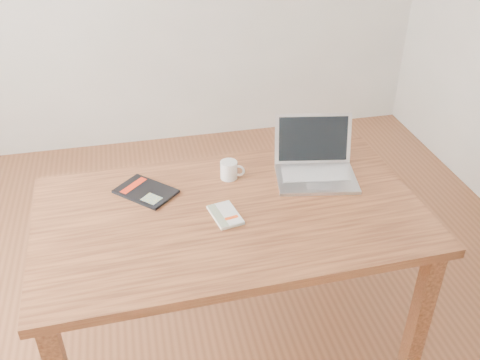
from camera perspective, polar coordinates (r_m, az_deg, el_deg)
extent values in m
plane|color=brown|center=(2.64, -4.99, -16.36)|extent=(4.00, 4.00, 0.00)
cube|color=brown|center=(2.13, -0.96, -3.73)|extent=(1.55, 0.91, 0.04)
cube|color=brown|center=(2.35, 18.64, -13.64)|extent=(0.07, 0.07, 0.71)
cube|color=brown|center=(2.63, -17.91, -7.65)|extent=(0.07, 0.07, 0.71)
cube|color=brown|center=(2.83, 11.21, -3.32)|extent=(0.07, 0.07, 0.71)
cube|color=silver|center=(2.08, -1.57, -3.76)|extent=(0.13, 0.17, 0.01)
cube|color=white|center=(2.08, -1.57, -3.73)|extent=(0.12, 0.17, 0.01)
cube|color=gray|center=(2.07, -2.39, -3.78)|extent=(0.06, 0.16, 0.00)
cube|color=#DF410F|center=(2.06, -0.91, -4.03)|extent=(0.05, 0.03, 0.00)
cube|color=black|center=(2.25, -10.02, -1.21)|extent=(0.28, 0.28, 0.01)
cube|color=#B7230D|center=(2.28, -11.28, -0.57)|extent=(0.12, 0.12, 0.00)
cube|color=gray|center=(2.19, -9.42, -1.99)|extent=(0.09, 0.09, 0.00)
cube|color=silver|center=(2.32, 8.14, 0.14)|extent=(0.37, 0.29, 0.02)
cube|color=#BBBBBE|center=(2.33, 8.05, 0.69)|extent=(0.31, 0.17, 0.00)
cube|color=#BCBCC1|center=(2.25, 8.45, -0.65)|extent=(0.11, 0.07, 0.00)
cube|color=silver|center=(2.38, 7.79, 4.40)|extent=(0.34, 0.12, 0.22)
cube|color=black|center=(2.38, 7.81, 4.37)|extent=(0.31, 0.11, 0.19)
cylinder|color=white|center=(2.29, -1.21, 1.08)|extent=(0.07, 0.07, 0.08)
cylinder|color=black|center=(2.27, -1.22, 1.84)|extent=(0.06, 0.06, 0.01)
torus|color=white|center=(2.29, -0.15, 1.00)|extent=(0.05, 0.03, 0.05)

